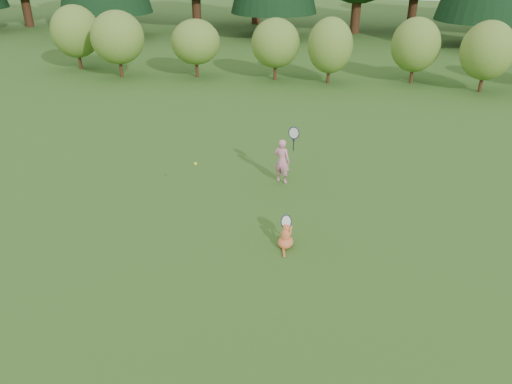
# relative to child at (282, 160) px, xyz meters

# --- Properties ---
(ground) EXTENTS (100.00, 100.00, 0.00)m
(ground) POSITION_rel_child_xyz_m (-0.50, -2.86, -0.58)
(ground) COLOR #264914
(ground) RESTS_ON ground
(shrub_row) EXTENTS (28.00, 3.00, 2.80)m
(shrub_row) POSITION_rel_child_xyz_m (-0.50, 10.14, 0.82)
(shrub_row) COLOR #506F22
(shrub_row) RESTS_ON ground
(child) EXTENTS (0.64, 0.39, 1.67)m
(child) POSITION_rel_child_xyz_m (0.00, 0.00, 0.00)
(child) COLOR pink
(child) RESTS_ON ground
(cat) EXTENTS (0.44, 0.74, 0.68)m
(cat) POSITION_rel_child_xyz_m (0.44, -2.92, -0.33)
(cat) COLOR #BC4D24
(cat) RESTS_ON ground
(tennis_ball) EXTENTS (0.07, 0.07, 0.07)m
(tennis_ball) POSITION_rel_child_xyz_m (-1.74, -1.47, 0.40)
(tennis_ball) COLOR #C2C617
(tennis_ball) RESTS_ON ground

